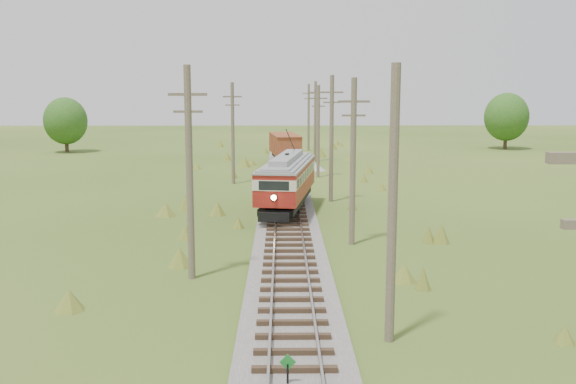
{
  "coord_description": "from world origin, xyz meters",
  "views": [
    {
      "loc": [
        -0.35,
        -14.57,
        8.0
      ],
      "look_at": [
        0.0,
        20.51,
        2.38
      ],
      "focal_mm": 40.0,
      "sensor_mm": 36.0,
      "label": 1
    }
  ],
  "objects_px": {
    "streetcar": "(287,178)",
    "gravel_pile": "(311,165)",
    "switch_marker": "(288,370)",
    "gondola": "(285,146)"
  },
  "relations": [
    {
      "from": "gondola",
      "to": "gravel_pile",
      "type": "xyz_separation_m",
      "value": [
        2.61,
        -4.83,
        -1.5
      ]
    },
    {
      "from": "gondola",
      "to": "gravel_pile",
      "type": "relative_size",
      "value": 2.59
    },
    {
      "from": "switch_marker",
      "to": "streetcar",
      "type": "relative_size",
      "value": 0.1
    },
    {
      "from": "streetcar",
      "to": "gondola",
      "type": "xyz_separation_m",
      "value": [
        0.0,
        28.05,
        -0.37
      ]
    },
    {
      "from": "streetcar",
      "to": "gondola",
      "type": "relative_size",
      "value": 1.32
    },
    {
      "from": "switch_marker",
      "to": "gondola",
      "type": "relative_size",
      "value": 0.13
    },
    {
      "from": "switch_marker",
      "to": "gondola",
      "type": "height_order",
      "value": "gondola"
    },
    {
      "from": "streetcar",
      "to": "gravel_pile",
      "type": "height_order",
      "value": "streetcar"
    },
    {
      "from": "switch_marker",
      "to": "streetcar",
      "type": "distance_m",
      "value": 24.9
    },
    {
      "from": "streetcar",
      "to": "gravel_pile",
      "type": "bearing_deg",
      "value": 92.12
    }
  ]
}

